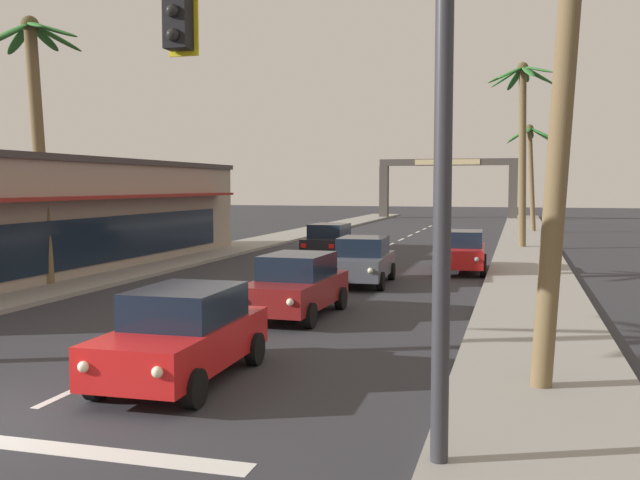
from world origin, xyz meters
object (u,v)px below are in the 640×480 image
at_px(sedan_oncoming_far, 330,241).
at_px(palm_left_second, 37,111).
at_px(traffic_signal_mast, 188,66).
at_px(storefront_strip_left, 24,215).
at_px(sedan_fifth_in_queue, 363,260).
at_px(town_gateway_arch, 447,180).
at_px(palm_right_third, 522,122).
at_px(sedan_third_in_queue, 296,285).
at_px(palm_right_farthest, 530,155).
at_px(sedan_lead_at_stop_bar, 184,334).
at_px(sedan_parked_nearest_kerb, 462,251).

height_order(sedan_oncoming_far, palm_left_second, palm_left_second).
height_order(traffic_signal_mast, storefront_strip_left, traffic_signal_mast).
height_order(sedan_fifth_in_queue, town_gateway_arch, town_gateway_arch).
height_order(traffic_signal_mast, palm_left_second, palm_left_second).
xyz_separation_m(traffic_signal_mast, storefront_strip_left, (-15.20, 16.14, -2.75)).
height_order(palm_right_third, storefront_strip_left, palm_right_third).
xyz_separation_m(traffic_signal_mast, sedan_third_in_queue, (-1.55, 9.59, -4.22)).
bearing_deg(palm_left_second, storefront_strip_left, 133.85).
bearing_deg(palm_right_farthest, sedan_fifth_in_queue, -101.23).
xyz_separation_m(storefront_strip_left, town_gateway_arch, (12.06, 51.61, 1.77)).
height_order(sedan_lead_at_stop_bar, sedan_fifth_in_queue, same).
xyz_separation_m(palm_right_third, town_gateway_arch, (-7.43, 35.31, -2.87)).
height_order(sedan_fifth_in_queue, palm_right_farthest, palm_right_farthest).
height_order(sedan_lead_at_stop_bar, storefront_strip_left, storefront_strip_left).
relative_size(storefront_strip_left, town_gateway_arch, 1.76).
relative_size(sedan_lead_at_stop_bar, sedan_third_in_queue, 1.00).
bearing_deg(sedan_fifth_in_queue, sedan_third_in_queue, -93.50).
bearing_deg(sedan_lead_at_stop_bar, town_gateway_arch, 91.37).
bearing_deg(sedan_oncoming_far, sedan_parked_nearest_kerb, -30.43).
height_order(sedan_lead_at_stop_bar, palm_left_second, palm_left_second).
relative_size(sedan_third_in_queue, sedan_fifth_in_queue, 1.00).
height_order(traffic_signal_mast, town_gateway_arch, traffic_signal_mast).
relative_size(sedan_parked_nearest_kerb, palm_right_farthest, 0.56).
bearing_deg(palm_right_third, palm_left_second, -128.83).
bearing_deg(sedan_fifth_in_queue, sedan_lead_at_stop_bar, -91.97).
bearing_deg(palm_right_third, sedan_parked_nearest_kerb, -101.08).
xyz_separation_m(traffic_signal_mast, sedan_lead_at_stop_bar, (-1.60, 2.96, -4.22)).
relative_size(sedan_third_in_queue, sedan_parked_nearest_kerb, 1.00).
height_order(sedan_third_in_queue, palm_left_second, palm_left_second).
height_order(sedan_parked_nearest_kerb, town_gateway_arch, town_gateway_arch).
distance_m(sedan_parked_nearest_kerb, palm_right_third, 13.36).
relative_size(palm_left_second, palm_right_third, 0.91).
distance_m(sedan_lead_at_stop_bar, sedan_oncoming_far, 21.86).
xyz_separation_m(sedan_oncoming_far, town_gateway_arch, (1.42, 43.13, 3.24)).
distance_m(traffic_signal_mast, sedan_parked_nearest_kerb, 21.29).
bearing_deg(town_gateway_arch, sedan_parked_nearest_kerb, -83.76).
distance_m(traffic_signal_mast, town_gateway_arch, 67.83).
relative_size(sedan_fifth_in_queue, palm_right_third, 0.44).
bearing_deg(sedan_fifth_in_queue, sedan_parked_nearest_kerb, 55.49).
height_order(traffic_signal_mast, sedan_third_in_queue, traffic_signal_mast).
height_order(sedan_fifth_in_queue, storefront_strip_left, storefront_strip_left).
xyz_separation_m(traffic_signal_mast, sedan_parked_nearest_kerb, (1.99, 20.77, -4.22)).
bearing_deg(sedan_fifth_in_queue, palm_right_farthest, 78.77).
bearing_deg(palm_right_third, sedan_oncoming_far, -138.53).
distance_m(palm_left_second, palm_right_farthest, 38.05).
bearing_deg(sedan_oncoming_far, sedan_fifth_in_queue, -67.87).
distance_m(sedan_third_in_queue, sedan_fifth_in_queue, 6.64).
height_order(sedan_oncoming_far, palm_right_farthest, palm_right_farthest).
bearing_deg(sedan_parked_nearest_kerb, town_gateway_arch, 96.24).
distance_m(sedan_parked_nearest_kerb, palm_right_farthest, 26.59).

